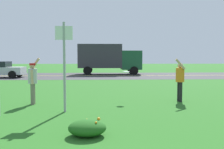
{
  "coord_description": "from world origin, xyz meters",
  "views": [
    {
      "loc": [
        0.42,
        -1.5,
        1.77
      ],
      "look_at": [
        0.86,
        8.6,
        1.09
      ],
      "focal_mm": 39.78,
      "sensor_mm": 36.0,
      "label": 1
    }
  ],
  "objects": [
    {
      "name": "sign_post_by_roadside",
      "position": [
        -0.77,
        6.59,
        1.75
      ],
      "size": [
        0.56,
        0.1,
        2.92
      ],
      "color": "#93969B",
      "rests_on": "ground"
    },
    {
      "name": "daylily_clump_front_left",
      "position": [
        0.1,
        4.05,
        0.18
      ],
      "size": [
        0.87,
        0.74,
        0.39
      ],
      "color": "#1E5619",
      "rests_on": "ground"
    },
    {
      "name": "highway_strip",
      "position": [
        0.0,
        23.1,
        0.0
      ],
      "size": [
        120.0,
        9.35,
        0.01
      ],
      "primitive_type": "cube",
      "color": "#38383A",
      "rests_on": "ground"
    },
    {
      "name": "ground_plane",
      "position": [
        0.0,
        11.55,
        0.0
      ],
      "size": [
        120.0,
        120.0,
        0.0
      ],
      "primitive_type": "plane",
      "color": "#26601E"
    },
    {
      "name": "highway_center_stripe",
      "position": [
        0.0,
        23.1,
        0.01
      ],
      "size": [
        120.0,
        0.16,
        0.0
      ],
      "primitive_type": "cube",
      "color": "yellow",
      "rests_on": "ground"
    },
    {
      "name": "person_catcher_orange_shirt",
      "position": [
        3.6,
        8.36,
        0.94
      ],
      "size": [
        0.44,
        0.5,
        1.75
      ],
      "color": "orange",
      "rests_on": "ground"
    },
    {
      "name": "frisbee_white",
      "position": [
        1.43,
        8.52,
        1.21
      ],
      "size": [
        0.28,
        0.28,
        0.04
      ],
      "color": "white"
    },
    {
      "name": "box_truck_dark_green",
      "position": [
        1.18,
        25.21,
        1.8
      ],
      "size": [
        6.7,
        2.46,
        3.2
      ],
      "color": "#194C2D",
      "rests_on": "ground"
    },
    {
      "name": "person_thrower_red_cap_gray_shirt",
      "position": [
        -2.19,
        8.0,
        0.96
      ],
      "size": [
        0.41,
        0.5,
        1.78
      ],
      "color": "#B2B2B7",
      "rests_on": "ground"
    }
  ]
}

